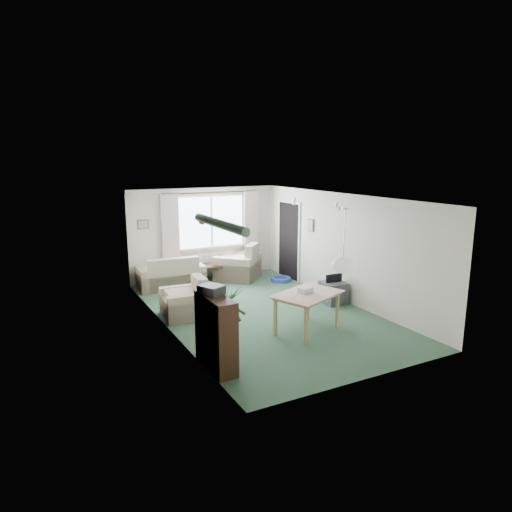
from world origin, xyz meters
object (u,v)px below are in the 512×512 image
sofa (171,272)px  tv_cube (333,292)px  armchair_left (184,297)px  bookshelf (216,333)px  houseplant (228,327)px  dining_table (307,313)px  pet_bed (281,279)px  armchair_corner (238,261)px  coffee_table (222,272)px

sofa → tv_cube: (2.80, -2.89, -0.16)m
armchair_left → tv_cube: size_ratio=1.70×
armchair_left → bookshelf: 2.49m
sofa → houseplant: size_ratio=1.25×
bookshelf → dining_table: 2.17m
sofa → houseplant: 4.71m
dining_table → pet_bed: bearing=67.1°
armchair_corner → pet_bed: size_ratio=2.08×
sofa → armchair_corner: 1.83m
pet_bed → houseplant: bearing=-129.9°
sofa → tv_cube: sofa is taller
coffee_table → dining_table: 4.04m
bookshelf → dining_table: (2.07, 0.61, -0.22)m
sofa → tv_cube: bearing=137.3°
coffee_table → dining_table: dining_table is taller
armchair_left → dining_table: (1.73, -1.85, -0.04)m
armchair_left → bookshelf: (-0.34, -2.46, 0.17)m
armchair_corner → tv_cube: (0.97, -2.87, -0.24)m
houseplant → tv_cube: size_ratio=2.42×
dining_table → pet_bed: 3.53m
armchair_corner → houseplant: (-2.37, -4.65, 0.16)m
dining_table → tv_cube: bearing=37.8°
armchair_corner → armchair_left: 3.10m
houseplant → tv_cube: (3.34, 1.78, -0.40)m
tv_cube → armchair_corner: bearing=111.7°
bookshelf → tv_cube: size_ratio=2.17×
armchair_corner → houseplant: 5.22m
bookshelf → houseplant: bearing=-9.2°
sofa → dining_table: 4.25m
sofa → dining_table: bearing=111.4°
armchair_corner → pet_bed: (0.87, -0.77, -0.42)m
sofa → pet_bed: 2.83m
sofa → armchair_corner: armchair_corner is taller
coffee_table → houseplant: 5.07m
coffee_table → pet_bed: bearing=-31.1°
houseplant → dining_table: bearing=18.9°
houseplant → pet_bed: size_ratio=2.49×
houseplant → dining_table: 2.00m
armchair_corner → dining_table: size_ratio=0.93×
coffee_table → dining_table: size_ratio=0.84×
pet_bed → bookshelf: bearing=-131.7°
tv_cube → dining_table: bearing=-139.3°
armchair_corner → bookshelf: bearing=16.0°
pet_bed → dining_table: bearing=-112.9°
sofa → pet_bed: (2.70, -0.80, -0.35)m
dining_table → pet_bed: dining_table is taller
sofa → armchair_left: 2.23m
dining_table → armchair_left: bearing=133.0°
sofa → coffee_table: sofa is taller
coffee_table → dining_table: bearing=-90.7°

